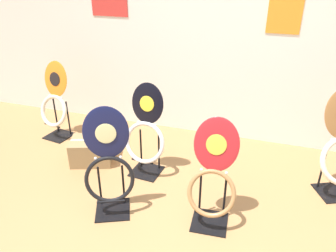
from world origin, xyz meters
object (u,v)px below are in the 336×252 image
at_px(toilet_seat_display_jazz_black, 145,135).
at_px(toilet_seat_display_crimson_swirl, 213,178).
at_px(storage_box, 92,151).
at_px(toilet_seat_display_navy_moon, 109,165).
at_px(toilet_seat_display_orange_sun, 55,103).

bearing_deg(toilet_seat_display_jazz_black, toilet_seat_display_crimson_swirl, -32.60).
bearing_deg(storage_box, toilet_seat_display_jazz_black, -0.04).
relative_size(toilet_seat_display_jazz_black, toilet_seat_display_navy_moon, 0.97).
xyz_separation_m(toilet_seat_display_orange_sun, storage_box, (0.66, -0.37, -0.30)).
relative_size(toilet_seat_display_crimson_swirl, toilet_seat_display_navy_moon, 0.92).
xyz_separation_m(toilet_seat_display_jazz_black, toilet_seat_display_crimson_swirl, (0.74, -0.47, 0.00)).
relative_size(toilet_seat_display_jazz_black, storage_box, 1.85).
distance_m(toilet_seat_display_jazz_black, toilet_seat_display_navy_moon, 0.62).
relative_size(toilet_seat_display_crimson_swirl, storage_box, 1.76).
xyz_separation_m(toilet_seat_display_crimson_swirl, storage_box, (-1.35, 0.47, -0.28)).
distance_m(toilet_seat_display_crimson_swirl, storage_box, 1.46).
bearing_deg(storage_box, toilet_seat_display_orange_sun, 150.43).
height_order(toilet_seat_display_jazz_black, toilet_seat_display_navy_moon, toilet_seat_display_navy_moon).
bearing_deg(toilet_seat_display_crimson_swirl, toilet_seat_display_navy_moon, -169.79).
relative_size(toilet_seat_display_navy_moon, toilet_seat_display_orange_sun, 1.05).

